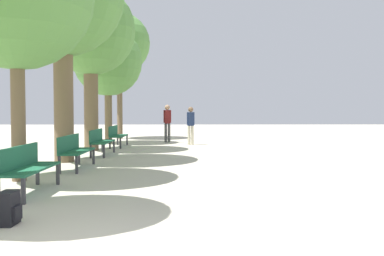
# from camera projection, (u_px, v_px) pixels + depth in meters

# --- Properties ---
(bench_row_1) EXTENTS (0.50, 1.89, 0.86)m
(bench_row_1) POSITION_uv_depth(u_px,v_px,m) (26.00, 165.00, 7.67)
(bench_row_1) COLOR #1E6042
(bench_row_1) RESTS_ON ground_plane
(bench_row_2) EXTENTS (0.50, 1.89, 0.86)m
(bench_row_2) POSITION_uv_depth(u_px,v_px,m) (74.00, 149.00, 10.91)
(bench_row_2) COLOR #1E6042
(bench_row_2) RESTS_ON ground_plane
(bench_row_3) EXTENTS (0.50, 1.89, 0.86)m
(bench_row_3) POSITION_uv_depth(u_px,v_px,m) (100.00, 140.00, 14.16)
(bench_row_3) COLOR #1E6042
(bench_row_3) RESTS_ON ground_plane
(bench_row_4) EXTENTS (0.50, 1.89, 0.86)m
(bench_row_4) POSITION_uv_depth(u_px,v_px,m) (117.00, 134.00, 17.40)
(bench_row_4) COLOR #1E6042
(bench_row_4) RESTS_ON ground_plane
(tree_row_3) EXTENTS (3.30, 3.30, 6.09)m
(tree_row_3) POSITION_uv_depth(u_px,v_px,m) (90.00, 32.00, 15.66)
(tree_row_3) COLOR brown
(tree_row_3) RESTS_ON ground_plane
(tree_row_4) EXTENTS (3.06, 3.06, 5.20)m
(tree_row_4) POSITION_uv_depth(u_px,v_px,m) (108.00, 62.00, 19.10)
(tree_row_4) COLOR brown
(tree_row_4) RESTS_ON ground_plane
(tree_row_5) EXTENTS (3.20, 3.20, 6.57)m
(tree_row_5) POSITION_uv_depth(u_px,v_px,m) (119.00, 44.00, 22.26)
(tree_row_5) COLOR brown
(tree_row_5) RESTS_ON ground_plane
(backpack) EXTENTS (0.24, 0.34, 0.44)m
(backpack) POSITION_uv_depth(u_px,v_px,m) (9.00, 208.00, 5.59)
(backpack) COLOR black
(backpack) RESTS_ON ground_plane
(pedestrian_near) EXTENTS (0.33, 0.25, 1.64)m
(pedestrian_near) POSITION_uv_depth(u_px,v_px,m) (191.00, 123.00, 18.34)
(pedestrian_near) COLOR beige
(pedestrian_near) RESTS_ON ground_plane
(pedestrian_mid) EXTENTS (0.35, 0.24, 1.74)m
(pedestrian_mid) POSITION_uv_depth(u_px,v_px,m) (167.00, 121.00, 19.77)
(pedestrian_mid) COLOR #4C4C4C
(pedestrian_mid) RESTS_ON ground_plane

